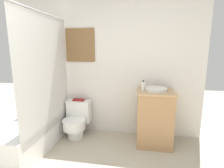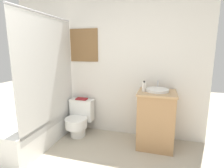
{
  "view_description": "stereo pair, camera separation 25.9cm",
  "coord_description": "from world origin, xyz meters",
  "px_view_note": "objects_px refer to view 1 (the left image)",
  "views": [
    {
      "loc": [
        0.7,
        -0.8,
        1.49
      ],
      "look_at": [
        0.26,
        1.71,
        0.98
      ],
      "focal_mm": 28.0,
      "sensor_mm": 36.0,
      "label": 1
    },
    {
      "loc": [
        0.95,
        -0.74,
        1.49
      ],
      "look_at": [
        0.26,
        1.71,
        0.98
      ],
      "focal_mm": 28.0,
      "sensor_mm": 36.0,
      "label": 2
    }
  ],
  "objects_px": {
    "toilet": "(77,119)",
    "sink": "(156,89)",
    "book_on_tank": "(79,100)",
    "soap_bottle": "(143,86)"
  },
  "relations": [
    {
      "from": "toilet",
      "to": "sink",
      "type": "bearing_deg",
      "value": 0.18
    },
    {
      "from": "sink",
      "to": "book_on_tank",
      "type": "distance_m",
      "value": 1.34
    },
    {
      "from": "toilet",
      "to": "sink",
      "type": "relative_size",
      "value": 1.61
    },
    {
      "from": "book_on_tank",
      "to": "sink",
      "type": "bearing_deg",
      "value": -5.07
    },
    {
      "from": "book_on_tank",
      "to": "toilet",
      "type": "bearing_deg",
      "value": -90.0
    },
    {
      "from": "sink",
      "to": "soap_bottle",
      "type": "bearing_deg",
      "value": -165.05
    },
    {
      "from": "toilet",
      "to": "book_on_tank",
      "type": "height_order",
      "value": "book_on_tank"
    },
    {
      "from": "toilet",
      "to": "soap_bottle",
      "type": "bearing_deg",
      "value": -2.47
    },
    {
      "from": "soap_bottle",
      "to": "toilet",
      "type": "bearing_deg",
      "value": 177.53
    },
    {
      "from": "toilet",
      "to": "sink",
      "type": "height_order",
      "value": "sink"
    }
  ]
}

